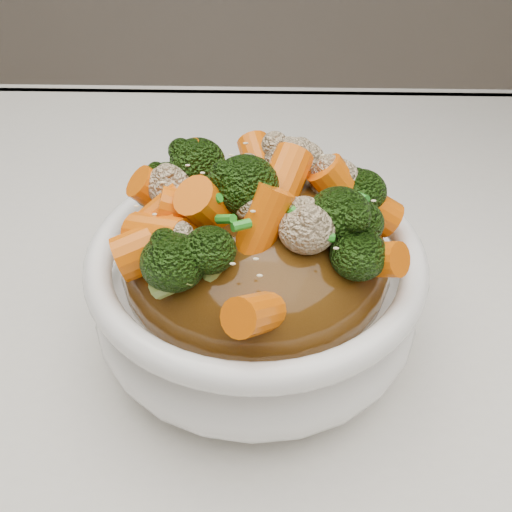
# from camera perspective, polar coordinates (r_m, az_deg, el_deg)

# --- Properties ---
(tablecloth) EXTENTS (1.20, 0.80, 0.04)m
(tablecloth) POSITION_cam_1_polar(r_m,az_deg,el_deg) (0.45, -2.86, -8.79)
(tablecloth) COLOR silver
(tablecloth) RESTS_ON dining_table
(bowl) EXTENTS (0.26, 0.26, 0.08)m
(bowl) POSITION_cam_1_polar(r_m,az_deg,el_deg) (0.40, 0.00, -3.52)
(bowl) COLOR white
(bowl) RESTS_ON tablecloth
(sauce_base) EXTENTS (0.21, 0.21, 0.09)m
(sauce_base) POSITION_cam_1_polar(r_m,az_deg,el_deg) (0.38, -0.00, -0.34)
(sauce_base) COLOR #4D2E0D
(sauce_base) RESTS_ON bowl
(carrots) EXTENTS (0.21, 0.21, 0.05)m
(carrots) POSITION_cam_1_polar(r_m,az_deg,el_deg) (0.34, -0.00, 7.48)
(carrots) COLOR orange
(carrots) RESTS_ON sauce_base
(broccoli) EXTENTS (0.21, 0.21, 0.04)m
(broccoli) POSITION_cam_1_polar(r_m,az_deg,el_deg) (0.34, -0.00, 7.34)
(broccoli) COLOR black
(broccoli) RESTS_ON sauce_base
(cauliflower) EXTENTS (0.21, 0.21, 0.04)m
(cauliflower) POSITION_cam_1_polar(r_m,az_deg,el_deg) (0.34, -0.00, 7.06)
(cauliflower) COLOR beige
(cauliflower) RESTS_ON sauce_base
(scallions) EXTENTS (0.15, 0.15, 0.02)m
(scallions) POSITION_cam_1_polar(r_m,az_deg,el_deg) (0.34, -0.00, 7.61)
(scallions) COLOR #268E20
(scallions) RESTS_ON sauce_base
(sesame_seeds) EXTENTS (0.18, 0.18, 0.01)m
(sesame_seeds) POSITION_cam_1_polar(r_m,az_deg,el_deg) (0.34, -0.00, 7.61)
(sesame_seeds) COLOR beige
(sesame_seeds) RESTS_ON sauce_base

